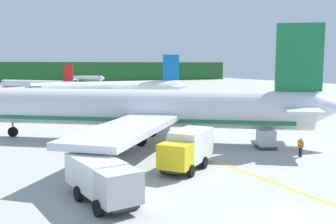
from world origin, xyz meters
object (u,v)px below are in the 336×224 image
(crew_marshaller, at_px, (197,138))
(crew_loader_left, at_px, (301,146))
(airliner_foreground, at_px, (138,109))
(airliner_far_taxiway, at_px, (38,85))
(airliner_mid_apron, at_px, (111,90))
(service_truck_catering, at_px, (187,149))
(service_truck_fuel, at_px, (102,178))
(cargo_container_near, at_px, (266,139))
(airliner_distant, at_px, (79,78))

(crew_marshaller, xyz_separation_m, crew_loader_left, (6.00, -7.22, -0.07))
(airliner_foreground, xyz_separation_m, crew_marshaller, (3.49, -6.04, -2.35))
(airliner_far_taxiway, relative_size, crew_loader_left, 13.54)
(airliner_mid_apron, relative_size, service_truck_catering, 5.70)
(airliner_mid_apron, bearing_deg, crew_loader_left, -91.84)
(airliner_far_taxiway, height_order, crew_loader_left, airliner_far_taxiway)
(airliner_foreground, xyz_separation_m, service_truck_fuel, (-9.41, -15.97, -1.96))
(cargo_container_near, xyz_separation_m, crew_loader_left, (0.35, -3.95, 0.05))
(airliner_distant, height_order, crew_loader_left, airliner_distant)
(airliner_mid_apron, relative_size, service_truck_fuel, 5.37)
(crew_loader_left, bearing_deg, airliner_far_taxiway, 93.91)
(airliner_foreground, bearing_deg, crew_loader_left, -54.42)
(cargo_container_near, bearing_deg, crew_marshaller, 149.90)
(airliner_distant, xyz_separation_m, cargo_container_near, (-20.87, -138.25, -0.94))
(airliner_foreground, xyz_separation_m, airliner_distant, (30.01, 128.94, -1.53))
(airliner_mid_apron, xyz_separation_m, service_truck_catering, (-12.37, -50.51, -1.23))
(airliner_mid_apron, height_order, service_truck_fuel, airliner_mid_apron)
(crew_marshaller, relative_size, crew_loader_left, 1.06)
(airliner_far_taxiway, height_order, airliner_distant, airliner_far_taxiway)
(airliner_mid_apron, bearing_deg, cargo_container_near, -92.41)
(airliner_mid_apron, xyz_separation_m, airliner_far_taxiway, (-7.74, 37.24, -0.63))
(airliner_far_taxiway, bearing_deg, airliner_distant, 63.45)
(service_truck_fuel, xyz_separation_m, service_truck_catering, (8.18, 3.92, 0.18))
(airliner_distant, height_order, cargo_container_near, airliner_distant)
(service_truck_catering, distance_m, crew_marshaller, 7.66)
(airliner_distant, bearing_deg, service_truck_catering, -102.49)
(service_truck_catering, bearing_deg, airliner_distant, 77.51)
(service_truck_catering, xyz_separation_m, cargo_container_near, (10.36, 2.73, -0.69))
(crew_marshaller, bearing_deg, airliner_mid_apron, 80.24)
(airliner_far_taxiway, relative_size, airliner_distant, 1.22)
(airliner_foreground, distance_m, airliner_far_taxiway, 75.79)
(crew_marshaller, height_order, crew_loader_left, crew_marshaller)
(airliner_distant, xyz_separation_m, crew_marshaller, (-26.52, -134.98, -0.83))
(airliner_mid_apron, xyz_separation_m, airliner_distant, (18.87, 90.48, -0.98))
(service_truck_fuel, height_order, service_truck_catering, service_truck_catering)
(service_truck_catering, bearing_deg, service_truck_fuel, -154.42)
(airliner_far_taxiway, distance_m, crew_marshaller, 81.75)
(airliner_far_taxiway, xyz_separation_m, crew_marshaller, (0.08, -81.74, -1.17))
(airliner_mid_apron, distance_m, cargo_container_near, 47.86)
(crew_marshaller, bearing_deg, crew_loader_left, -50.29)
(service_truck_catering, bearing_deg, airliner_foreground, 84.20)
(airliner_foreground, xyz_separation_m, service_truck_catering, (-1.22, -12.05, -1.78))
(airliner_foreground, height_order, cargo_container_near, airliner_foreground)
(airliner_distant, relative_size, cargo_container_near, 8.09)
(crew_marshaller, bearing_deg, cargo_container_near, -30.10)
(airliner_foreground, bearing_deg, cargo_container_near, -45.54)
(service_truck_fuel, height_order, cargo_container_near, service_truck_fuel)
(service_truck_fuel, distance_m, crew_marshaller, 16.28)
(cargo_container_near, distance_m, crew_marshaller, 6.53)
(airliner_foreground, distance_m, cargo_container_near, 13.28)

